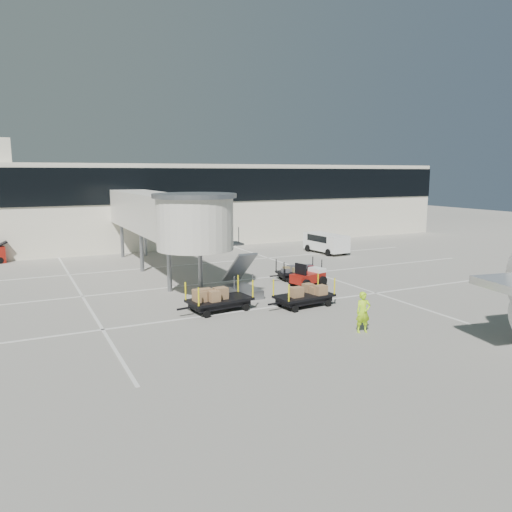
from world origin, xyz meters
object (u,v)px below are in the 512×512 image
object	(u,v)px
box_cart_near	(303,296)
ground_worker	(363,312)
suitcase_cart	(299,272)
minivan	(325,242)
baggage_tug	(309,277)
box_cart_far	(217,300)

from	to	relation	value
box_cart_near	ground_worker	world-z (taller)	ground_worker
suitcase_cart	minivan	xyz separation A→B (m)	(8.07, 8.81, 0.53)
baggage_tug	suitcase_cart	distance (m)	1.82
ground_worker	box_cart_near	bearing A→B (deg)	105.85
baggage_tug	ground_worker	world-z (taller)	ground_worker
box_cart_near	ground_worker	bearing A→B (deg)	-93.75
baggage_tug	box_cart_far	distance (m)	8.12
suitcase_cart	box_cart_far	world-z (taller)	box_cart_far
ground_worker	suitcase_cart	bearing A→B (deg)	87.64
box_cart_far	minivan	world-z (taller)	minivan
box_cart_near	box_cart_far	xyz separation A→B (m)	(-4.49, 1.23, 0.04)
box_cart_near	minivan	distance (m)	18.77
suitcase_cart	minivan	world-z (taller)	minivan
box_cart_near	box_cart_far	distance (m)	4.65
minivan	suitcase_cart	bearing A→B (deg)	-136.26
box_cart_far	ground_worker	distance (m)	7.76
box_cart_far	box_cart_near	bearing A→B (deg)	-22.43
box_cart_near	minivan	xyz separation A→B (m)	(11.50, 14.83, 0.45)
baggage_tug	box_cart_near	distance (m)	5.23
box_cart_far	suitcase_cart	bearing A→B (deg)	24.15
suitcase_cart	ground_worker	size ratio (longest dim) A/B	1.93
suitcase_cart	ground_worker	distance (m)	11.50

